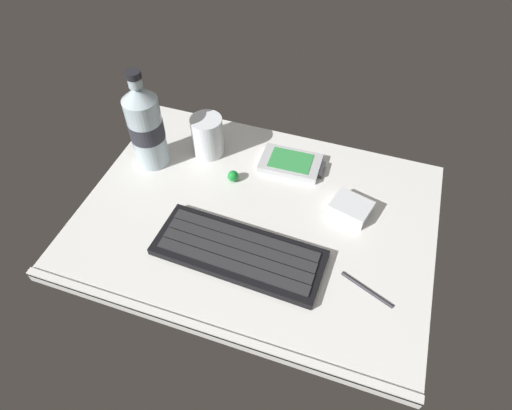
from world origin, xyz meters
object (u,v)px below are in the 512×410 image
handheld_device (291,163)px  trackball_mouse (233,176)px  keyboard (238,252)px  charger_block (351,208)px  juice_cup (208,137)px  stylus_pen (367,289)px  water_bottle (146,126)px

handheld_device → trackball_mouse: size_ratio=5.88×
keyboard → charger_block: size_ratio=4.21×
keyboard → charger_block: bearing=43.3°
handheld_device → charger_block: bearing=-31.4°
handheld_device → juice_cup: (-17.41, -1.43, 3.18)cm
charger_block → keyboard: bearing=-136.7°
stylus_pen → water_bottle: bearing=-176.7°
juice_cup → handheld_device: bearing=4.7°
charger_block → stylus_pen: charger_block is taller
water_bottle → charger_block: water_bottle is taller
handheld_device → juice_cup: size_ratio=1.52×
water_bottle → stylus_pen: 49.87cm
handheld_device → charger_block: charger_block is taller
charger_block → stylus_pen: (5.63, -15.18, -0.85)cm
keyboard → handheld_device: 23.99cm
handheld_device → water_bottle: bearing=-164.5°
charger_block → handheld_device: bearing=148.6°
juice_cup → stylus_pen: juice_cup is taller
handheld_device → water_bottle: size_ratio=0.62×
keyboard → stylus_pen: size_ratio=3.10×
water_bottle → charger_block: (40.80, -0.80, -7.81)cm
handheld_device → stylus_pen: (19.28, -23.50, -0.38)cm
water_bottle → trackball_mouse: (17.42, 0.00, -7.91)cm
handheld_device → keyboard: bearing=-96.7°
juice_cup → stylus_pen: bearing=-31.0°
keyboard → handheld_device: keyboard is taller
trackball_mouse → stylus_pen: bearing=-28.9°
juice_cup → trackball_mouse: size_ratio=3.86×
trackball_mouse → stylus_pen: trackball_mouse is taller
handheld_device → stylus_pen: 30.40cm
water_bottle → stylus_pen: (46.43, -15.99, -8.66)cm
handheld_device → charger_block: (13.64, -8.32, 0.47)cm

